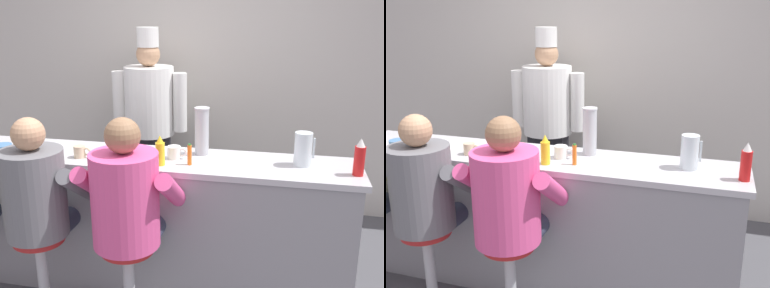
% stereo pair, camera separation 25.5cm
% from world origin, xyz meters
% --- Properties ---
extents(wall_back, '(10.00, 0.06, 2.70)m').
position_xyz_m(wall_back, '(0.00, 1.86, 1.35)').
color(wall_back, beige).
rests_on(wall_back, ground_plane).
extents(diner_counter, '(2.93, 0.55, 1.00)m').
position_xyz_m(diner_counter, '(0.00, 0.28, 0.50)').
color(diner_counter, gray).
rests_on(diner_counter, ground_plane).
extents(ketchup_bottle_red, '(0.07, 0.07, 0.24)m').
position_xyz_m(ketchup_bottle_red, '(1.41, 0.19, 1.11)').
color(ketchup_bottle_red, red).
rests_on(ketchup_bottle_red, diner_counter).
extents(mustard_bottle_yellow, '(0.06, 0.06, 0.20)m').
position_xyz_m(mustard_bottle_yellow, '(0.15, 0.12, 1.10)').
color(mustard_bottle_yellow, yellow).
rests_on(mustard_bottle_yellow, diner_counter).
extents(hot_sauce_bottle_orange, '(0.03, 0.03, 0.14)m').
position_xyz_m(hot_sauce_bottle_orange, '(0.34, 0.17, 1.07)').
color(hot_sauce_bottle_orange, orange).
rests_on(hot_sauce_bottle_orange, diner_counter).
extents(water_pitcher_clear, '(0.13, 0.12, 0.22)m').
position_xyz_m(water_pitcher_clear, '(1.07, 0.31, 1.12)').
color(water_pitcher_clear, silver).
rests_on(water_pitcher_clear, diner_counter).
extents(breakfast_plate, '(0.26, 0.26, 0.05)m').
position_xyz_m(breakfast_plate, '(-0.73, 0.19, 1.02)').
color(breakfast_plate, white).
rests_on(breakfast_plate, diner_counter).
extents(cereal_bowl, '(0.13, 0.13, 0.05)m').
position_xyz_m(cereal_bowl, '(-1.06, 0.18, 1.03)').
color(cereal_bowl, '#4C7FB7').
rests_on(cereal_bowl, diner_counter).
extents(coffee_mug_white, '(0.14, 0.09, 0.09)m').
position_xyz_m(coffee_mug_white, '(0.21, 0.27, 1.05)').
color(coffee_mug_white, white).
rests_on(coffee_mug_white, diner_counter).
extents(coffee_mug_tan, '(0.12, 0.08, 0.08)m').
position_xyz_m(coffee_mug_tan, '(-0.44, 0.16, 1.04)').
color(coffee_mug_tan, beige).
rests_on(coffee_mug_tan, diner_counter).
extents(cup_stack_steel, '(0.11, 0.11, 0.34)m').
position_xyz_m(cup_stack_steel, '(0.38, 0.41, 1.17)').
color(cup_stack_steel, '#B7BABF').
rests_on(cup_stack_steel, diner_counter).
extents(diner_seated_grey, '(0.61, 0.60, 1.37)m').
position_xyz_m(diner_seated_grey, '(-0.57, -0.21, 0.84)').
color(diner_seated_grey, '#B2B5BA').
rests_on(diner_seated_grey, ground_plane).
extents(diner_seated_pink, '(0.63, 0.62, 1.40)m').
position_xyz_m(diner_seated_pink, '(0.03, -0.21, 0.86)').
color(diner_seated_pink, '#B2B5BA').
rests_on(diner_seated_pink, ground_plane).
extents(cook_in_whites_near, '(0.72, 0.46, 1.85)m').
position_xyz_m(cook_in_whites_near, '(-0.32, 1.39, 1.02)').
color(cook_in_whites_near, '#232328').
rests_on(cook_in_whites_near, ground_plane).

